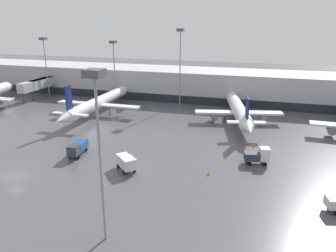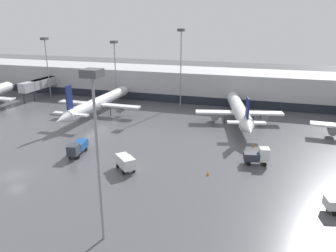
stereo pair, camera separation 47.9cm
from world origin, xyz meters
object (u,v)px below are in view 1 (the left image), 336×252
Objects in this scene: service_truck_0 at (126,162)px; apron_light_mast_4 at (114,54)px; parked_jet_2 at (98,103)px; parked_jet_0 at (239,110)px; traffic_cone_0 at (209,173)px; traffic_cone_1 at (254,145)px; service_truck_3 at (78,147)px; apron_light_mast_6 at (97,111)px; apron_light_mast_3 at (180,47)px; apron_light_mast_0 at (44,51)px; service_truck_2 at (258,156)px.

apron_light_mast_4 is (-22.80, 43.91, 12.75)m from service_truck_0.
parked_jet_2 is 18.55m from apron_light_mast_4.
parked_jet_0 reaches higher than service_truck_0.
traffic_cone_0 is at bearing -49.05° from apron_light_mast_4.
traffic_cone_1 is at bearing -176.87° from parked_jet_0.
apron_light_mast_6 is at bearing 28.72° from service_truck_3.
apron_light_mast_3 reaches higher than parked_jet_0.
parked_jet_0 is at bearing 128.33° from service_truck_3.
traffic_cone_1 is 52.15m from apron_light_mast_4.
parked_jet_0 is at bearing 78.39° from apron_light_mast_6.
apron_light_mast_6 reaches higher than traffic_cone_1.
apron_light_mast_6 is at bearing -82.89° from apron_light_mast_3.
parked_jet_0 is at bearing 86.56° from traffic_cone_0.
apron_light_mast_0 is (-60.61, 9.75, 11.72)m from parked_jet_0.
traffic_cone_0 is 0.03× the size of apron_light_mast_3.
parked_jet_2 is 1.96× the size of apron_light_mast_0.
apron_light_mast_4 is (-20.07, -0.69, -2.37)m from apron_light_mast_3.
apron_light_mast_6 is (16.20, -20.62, 13.66)m from service_truck_3.
service_truck_3 reaches higher than traffic_cone_0.
service_truck_2 is (5.53, -23.57, -1.46)m from parked_jet_0.
apron_light_mast_0 is at bearing -148.03° from service_truck_3.
parked_jet_0 is 52.16m from apron_light_mast_6.
apron_light_mast_4 is (-1.98, 14.72, 11.11)m from parked_jet_2.
traffic_cone_0 is at bearing -149.72° from service_truck_2.
service_truck_2 is 45.24m from apron_light_mast_3.
traffic_cone_0 is (24.58, -1.23, -1.18)m from service_truck_3.
apron_light_mast_4 reaches higher than service_truck_3.
parked_jet_0 is at bearing 90.99° from service_truck_2.
apron_light_mast_3 reaches higher than service_truck_3.
parked_jet_0 is 0.91× the size of parked_jet_2.
service_truck_0 is (20.82, -29.19, -1.64)m from parked_jet_2.
apron_light_mast_6 is at bearing -113.28° from traffic_cone_1.
parked_jet_2 reaches higher than service_truck_3.
service_truck_0 is at bearing 141.90° from parked_jet_0.
service_truck_2 is at bearing -56.67° from apron_light_mast_3.
apron_light_mast_0 is at bearing -176.90° from apron_light_mast_3.
apron_light_mast_3 reaches higher than apron_light_mast_6.
apron_light_mast_4 reaches higher than traffic_cone_0.
apron_light_mast_6 is (-10.21, -49.70, 12.10)m from parked_jet_0.
apron_light_mast_6 is (25.79, -46.35, 11.94)m from parked_jet_2.
apron_light_mast_6 is (-14.72, -34.21, 14.73)m from traffic_cone_1.
service_truck_3 is at bearing 124.65° from parked_jet_0.
parked_jet_2 is 42.38m from traffic_cone_1.
service_truck_3 is 44.66m from apron_light_mast_3.
parked_jet_2 is 30.18m from apron_light_mast_0.
service_truck_2 is 0.21× the size of apron_light_mast_3.
parked_jet_2 is 8.20× the size of service_truck_2.
apron_light_mast_0 is at bearing 141.06° from service_truck_2.
service_truck_0 is 0.24× the size of apron_light_mast_0.
apron_light_mast_4 reaches higher than service_truck_0.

